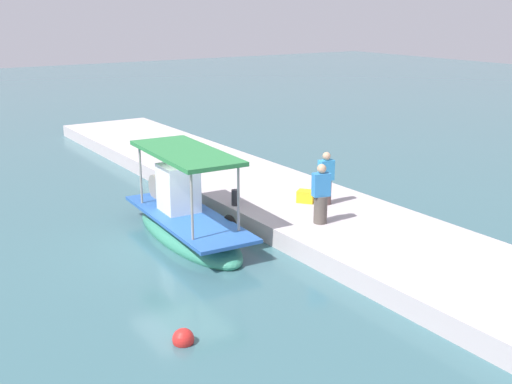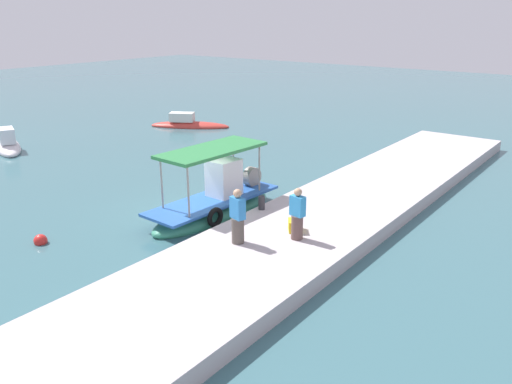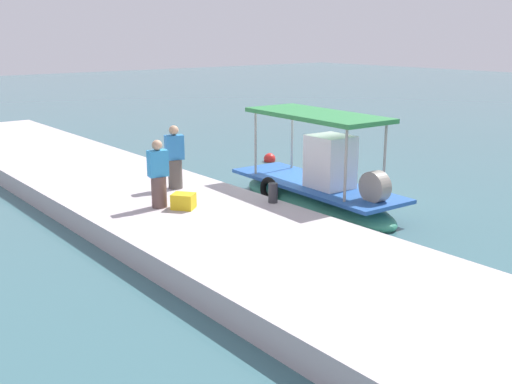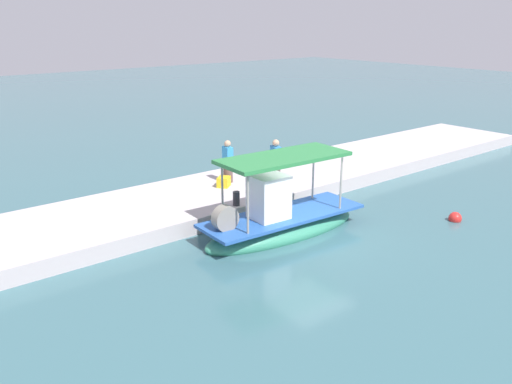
{
  "view_description": "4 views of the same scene",
  "coord_description": "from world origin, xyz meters",
  "px_view_note": "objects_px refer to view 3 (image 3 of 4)",
  "views": [
    {
      "loc": [
        -15.32,
        7.5,
        6.58
      ],
      "look_at": [
        0.22,
        -2.71,
        1.16
      ],
      "focal_mm": 44.75,
      "sensor_mm": 36.0,
      "label": 1
    },
    {
      "loc": [
        -13.36,
        -13.14,
        7.31
      ],
      "look_at": [
        1.25,
        -2.11,
        1.09
      ],
      "focal_mm": 36.87,
      "sensor_mm": 36.0,
      "label": 2
    },
    {
      "loc": [
        12.28,
        -12.05,
        4.73
      ],
      "look_at": [
        0.68,
        -2.71,
        0.78
      ],
      "focal_mm": 42.15,
      "sensor_mm": 36.0,
      "label": 3
    },
    {
      "loc": [
        11.75,
        11.76,
        6.78
      ],
      "look_at": [
        0.7,
        -1.87,
        1.12
      ],
      "focal_mm": 37.98,
      "sensor_mm": 36.0,
      "label": 4
    }
  ],
  "objects_px": {
    "marker_buoy": "(270,159)",
    "fisherman_by_crate": "(175,160)",
    "cargo_crate": "(183,201)",
    "main_fishing_boat": "(317,190)",
    "fisherman_near_bollard": "(158,177)",
    "mooring_bollard": "(273,193)"
  },
  "relations": [
    {
      "from": "main_fishing_boat",
      "to": "mooring_bollard",
      "type": "distance_m",
      "value": 1.98
    },
    {
      "from": "cargo_crate",
      "to": "main_fishing_boat",
      "type": "bearing_deg",
      "value": 81.45
    },
    {
      "from": "mooring_bollard",
      "to": "fisherman_by_crate",
      "type": "bearing_deg",
      "value": -157.55
    },
    {
      "from": "main_fishing_boat",
      "to": "fisherman_near_bollard",
      "type": "xyz_separation_m",
      "value": [
        -1.09,
        -4.38,
        0.83
      ]
    },
    {
      "from": "main_fishing_boat",
      "to": "marker_buoy",
      "type": "xyz_separation_m",
      "value": [
        -5.56,
        2.95,
        -0.39
      ]
    },
    {
      "from": "main_fishing_boat",
      "to": "fisherman_by_crate",
      "type": "height_order",
      "value": "main_fishing_boat"
    },
    {
      "from": "fisherman_near_bollard",
      "to": "cargo_crate",
      "type": "xyz_separation_m",
      "value": [
        0.49,
        0.39,
        -0.57
      ]
    },
    {
      "from": "main_fishing_boat",
      "to": "cargo_crate",
      "type": "bearing_deg",
      "value": -98.55
    },
    {
      "from": "mooring_bollard",
      "to": "marker_buoy",
      "type": "distance_m",
      "value": 7.69
    },
    {
      "from": "marker_buoy",
      "to": "fisherman_by_crate",
      "type": "bearing_deg",
      "value": -62.79
    },
    {
      "from": "main_fishing_boat",
      "to": "marker_buoy",
      "type": "bearing_deg",
      "value": 152.05
    },
    {
      "from": "main_fishing_boat",
      "to": "marker_buoy",
      "type": "height_order",
      "value": "main_fishing_boat"
    },
    {
      "from": "fisherman_by_crate",
      "to": "cargo_crate",
      "type": "relative_size",
      "value": 3.29
    },
    {
      "from": "fisherman_near_bollard",
      "to": "cargo_crate",
      "type": "distance_m",
      "value": 0.85
    },
    {
      "from": "main_fishing_boat",
      "to": "fisherman_near_bollard",
      "type": "bearing_deg",
      "value": -104.02
    },
    {
      "from": "fisherman_by_crate",
      "to": "marker_buoy",
      "type": "xyz_separation_m",
      "value": [
        -3.1,
        6.03,
        -1.26
      ]
    },
    {
      "from": "main_fishing_boat",
      "to": "mooring_bollard",
      "type": "height_order",
      "value": "main_fishing_boat"
    },
    {
      "from": "main_fishing_boat",
      "to": "fisherman_by_crate",
      "type": "distance_m",
      "value": 4.04
    },
    {
      "from": "fisherman_by_crate",
      "to": "mooring_bollard",
      "type": "distance_m",
      "value": 3.09
    },
    {
      "from": "cargo_crate",
      "to": "marker_buoy",
      "type": "relative_size",
      "value": 1.18
    },
    {
      "from": "fisherman_near_bollard",
      "to": "fisherman_by_crate",
      "type": "height_order",
      "value": "fisherman_by_crate"
    },
    {
      "from": "fisherman_by_crate",
      "to": "cargo_crate",
      "type": "bearing_deg",
      "value": -26.05
    }
  ]
}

